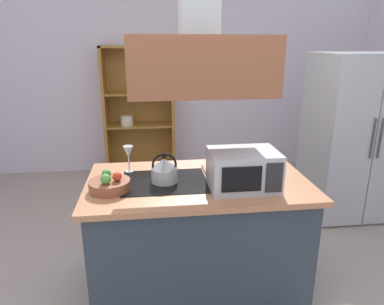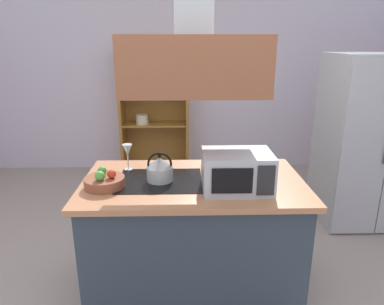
{
  "view_description": "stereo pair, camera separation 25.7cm",
  "coord_description": "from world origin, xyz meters",
  "px_view_note": "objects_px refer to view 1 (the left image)",
  "views": [
    {
      "loc": [
        -0.29,
        -2.19,
        1.86
      ],
      "look_at": [
        0.04,
        0.5,
        1.0
      ],
      "focal_mm": 32.95,
      "sensor_mm": 36.0,
      "label": 1
    },
    {
      "loc": [
        -0.03,
        -2.21,
        1.86
      ],
      "look_at": [
        0.04,
        0.5,
        1.0
      ],
      "focal_mm": 32.95,
      "sensor_mm": 36.0,
      "label": 2
    }
  ],
  "objects_px": {
    "cutting_board": "(225,169)",
    "fruit_bowl": "(110,184)",
    "kettle": "(164,170)",
    "dish_cabinet": "(139,119)",
    "microwave": "(243,170)",
    "refrigerator": "(353,137)",
    "wine_glass_on_counter": "(128,153)"
  },
  "relations": [
    {
      "from": "cutting_board",
      "to": "fruit_bowl",
      "type": "distance_m",
      "value": 0.9
    },
    {
      "from": "kettle",
      "to": "dish_cabinet",
      "type": "bearing_deg",
      "value": 95.15
    },
    {
      "from": "kettle",
      "to": "microwave",
      "type": "height_order",
      "value": "microwave"
    },
    {
      "from": "refrigerator",
      "to": "cutting_board",
      "type": "relative_size",
      "value": 5.15
    },
    {
      "from": "dish_cabinet",
      "to": "kettle",
      "type": "height_order",
      "value": "dish_cabinet"
    },
    {
      "from": "fruit_bowl",
      "to": "kettle",
      "type": "bearing_deg",
      "value": 15.52
    },
    {
      "from": "refrigerator",
      "to": "cutting_board",
      "type": "height_order",
      "value": "refrigerator"
    },
    {
      "from": "refrigerator",
      "to": "kettle",
      "type": "height_order",
      "value": "refrigerator"
    },
    {
      "from": "kettle",
      "to": "microwave",
      "type": "distance_m",
      "value": 0.55
    },
    {
      "from": "dish_cabinet",
      "to": "cutting_board",
      "type": "relative_size",
      "value": 5.3
    },
    {
      "from": "dish_cabinet",
      "to": "microwave",
      "type": "relative_size",
      "value": 3.92
    },
    {
      "from": "refrigerator",
      "to": "fruit_bowl",
      "type": "xyz_separation_m",
      "value": [
        -2.46,
        -1.19,
        0.07
      ]
    },
    {
      "from": "dish_cabinet",
      "to": "kettle",
      "type": "xyz_separation_m",
      "value": [
        0.24,
        -2.63,
        0.19
      ]
    },
    {
      "from": "kettle",
      "to": "microwave",
      "type": "bearing_deg",
      "value": -17.29
    },
    {
      "from": "dish_cabinet",
      "to": "wine_glass_on_counter",
      "type": "bearing_deg",
      "value": -90.57
    },
    {
      "from": "refrigerator",
      "to": "microwave",
      "type": "height_order",
      "value": "refrigerator"
    },
    {
      "from": "refrigerator",
      "to": "fruit_bowl",
      "type": "distance_m",
      "value": 2.73
    },
    {
      "from": "microwave",
      "to": "fruit_bowl",
      "type": "relative_size",
      "value": 1.66
    },
    {
      "from": "microwave",
      "to": "dish_cabinet",
      "type": "bearing_deg",
      "value": 105.29
    },
    {
      "from": "refrigerator",
      "to": "dish_cabinet",
      "type": "bearing_deg",
      "value": 146.34
    },
    {
      "from": "cutting_board",
      "to": "microwave",
      "type": "distance_m",
      "value": 0.37
    },
    {
      "from": "refrigerator",
      "to": "kettle",
      "type": "relative_size",
      "value": 8.25
    },
    {
      "from": "dish_cabinet",
      "to": "fruit_bowl",
      "type": "relative_size",
      "value": 6.49
    },
    {
      "from": "kettle",
      "to": "fruit_bowl",
      "type": "relative_size",
      "value": 0.76
    },
    {
      "from": "refrigerator",
      "to": "wine_glass_on_counter",
      "type": "height_order",
      "value": "refrigerator"
    },
    {
      "from": "dish_cabinet",
      "to": "microwave",
      "type": "xyz_separation_m",
      "value": [
        0.76,
        -2.79,
        0.23
      ]
    },
    {
      "from": "cutting_board",
      "to": "microwave",
      "type": "bearing_deg",
      "value": -82.33
    },
    {
      "from": "fruit_bowl",
      "to": "refrigerator",
      "type": "bearing_deg",
      "value": 25.85
    },
    {
      "from": "dish_cabinet",
      "to": "fruit_bowl",
      "type": "xyz_separation_m",
      "value": [
        -0.14,
        -2.73,
        0.14
      ]
    },
    {
      "from": "cutting_board",
      "to": "wine_glass_on_counter",
      "type": "bearing_deg",
      "value": 175.67
    },
    {
      "from": "kettle",
      "to": "wine_glass_on_counter",
      "type": "bearing_deg",
      "value": 137.94
    },
    {
      "from": "dish_cabinet",
      "to": "fruit_bowl",
      "type": "height_order",
      "value": "dish_cabinet"
    }
  ]
}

